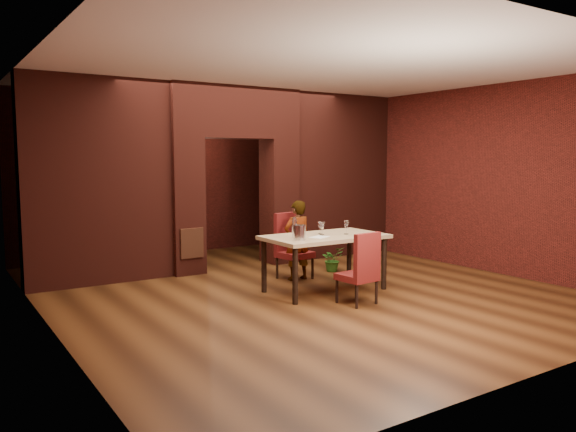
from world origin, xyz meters
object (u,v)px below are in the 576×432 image
chair_near (357,268)px  wine_bucket (300,233)px  person_seated (297,240)px  chair_far (295,246)px  potted_plant (332,259)px  wine_glass_c (346,227)px  wine_glass_a (322,229)px  wine_glass_b (320,228)px  water_bottle (294,227)px  dining_table (325,263)px

chair_near → wine_bucket: (-0.51, 0.62, 0.45)m
person_seated → wine_bucket: 1.28m
chair_far → potted_plant: chair_far is taller
wine_glass_c → wine_bucket: 0.92m
wine_glass_a → wine_glass_b: wine_glass_a is taller
wine_glass_b → potted_plant: wine_glass_b is taller
wine_glass_a → chair_far: bearing=82.2°
wine_glass_c → water_bottle: water_bottle is taller
wine_glass_a → wine_glass_b: size_ratio=1.05×
chair_far → wine_bucket: 1.38m
dining_table → wine_glass_a: 0.51m
dining_table → potted_plant: size_ratio=4.19×
wine_bucket → chair_near: bearing=-50.7°
person_seated → wine_glass_b: 0.77m
wine_glass_a → wine_bucket: bearing=-158.0°
chair_far → water_bottle: water_bottle is taller
wine_glass_b → wine_bucket: size_ratio=0.87×
dining_table → potted_plant: bearing=47.8°
person_seated → potted_plant: 1.01m
wine_glass_a → water_bottle: bearing=174.2°
chair_far → dining_table: bearing=-104.8°
water_bottle → wine_bucket: bearing=-109.3°
wine_glass_b → person_seated: bearing=84.5°
wine_glass_c → chair_far: bearing=103.1°
wine_glass_b → potted_plant: size_ratio=0.43×
wine_glass_c → chair_near: bearing=-119.0°
wine_bucket → wine_glass_c: bearing=6.7°
person_seated → chair_far: bearing=-94.2°
wine_glass_b → dining_table: bearing=-95.5°
dining_table → wine_glass_a: wine_glass_a is taller
wine_bucket → potted_plant: size_ratio=0.49×
person_seated → wine_glass_c: 1.02m
dining_table → chair_far: chair_far is taller
water_bottle → wine_glass_a: bearing=-5.8°
wine_glass_c → potted_plant: 1.51m
wine_glass_b → wine_glass_c: 0.39m
wine_glass_a → wine_glass_c: wine_glass_c is taller
person_seated → potted_plant: size_ratio=3.03×
chair_near → potted_plant: bearing=-124.6°
dining_table → wine_glass_b: wine_glass_b is taller
chair_near → wine_glass_a: 0.95m
dining_table → chair_far: bearing=84.7°
wine_glass_c → wine_glass_b: bearing=143.3°
wine_glass_c → person_seated: bearing=104.5°
wine_glass_b → wine_bucket: wine_bucket is taller
wine_glass_b → wine_glass_c: size_ratio=0.91×
wine_glass_b → chair_far: bearing=84.5°
chair_far → wine_glass_c: chair_far is taller
wine_bucket → chair_far: bearing=59.0°
chair_near → water_bottle: size_ratio=3.41×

